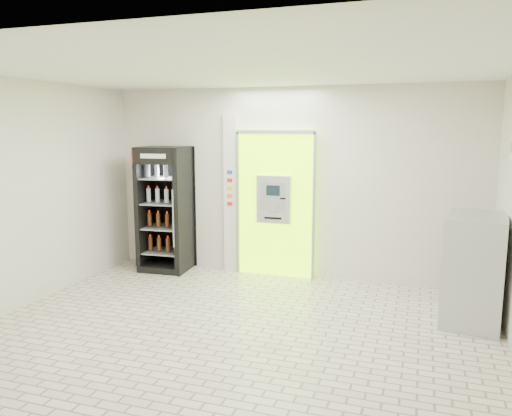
% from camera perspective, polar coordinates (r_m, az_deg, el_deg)
% --- Properties ---
extents(ground, '(6.00, 6.00, 0.00)m').
position_cam_1_polar(ground, '(6.01, -2.55, -14.10)').
color(ground, beige).
rests_on(ground, ground).
extents(room_shell, '(6.00, 6.00, 6.00)m').
position_cam_1_polar(room_shell, '(5.54, -2.69, 3.66)').
color(room_shell, silver).
rests_on(room_shell, ground).
extents(atm_assembly, '(1.30, 0.24, 2.33)m').
position_cam_1_polar(atm_assembly, '(7.96, 2.27, 0.52)').
color(atm_assembly, '#9BFF00').
rests_on(atm_assembly, ground).
extents(pillar, '(0.22, 0.11, 2.60)m').
position_cam_1_polar(pillar, '(8.22, -2.88, 1.70)').
color(pillar, silver).
rests_on(pillar, ground).
extents(beverage_cooler, '(0.82, 0.76, 2.06)m').
position_cam_1_polar(beverage_cooler, '(8.45, -10.25, -0.37)').
color(beverage_cooler, black).
rests_on(beverage_cooler, ground).
extents(steel_cabinet, '(0.81, 1.09, 1.33)m').
position_cam_1_polar(steel_cabinet, '(6.68, 23.67, -6.40)').
color(steel_cabinet, '#A9ACB1').
rests_on(steel_cabinet, ground).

